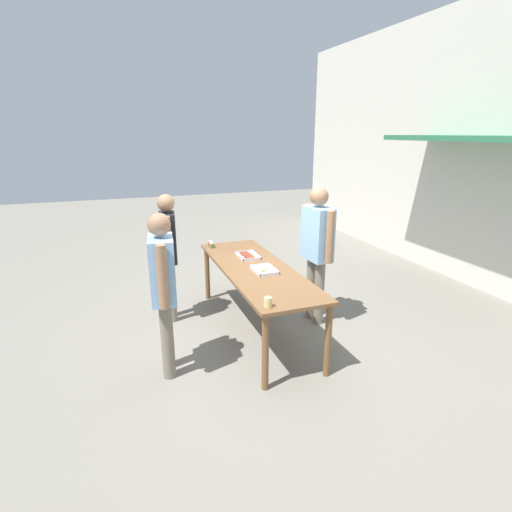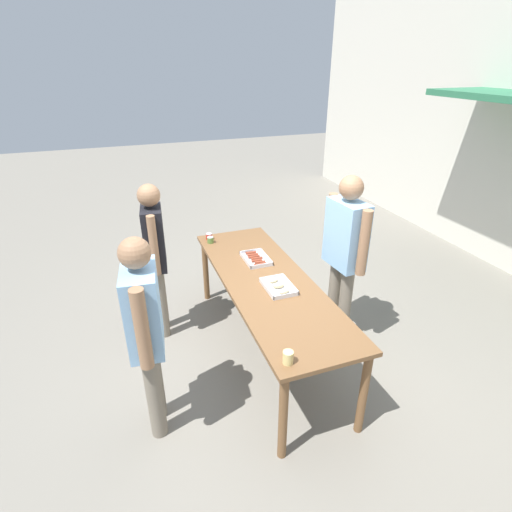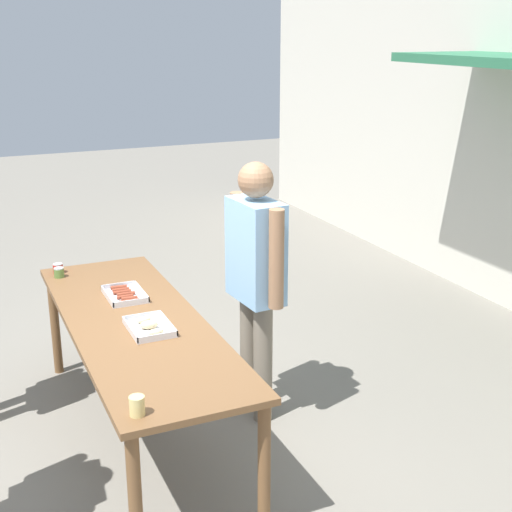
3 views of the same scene
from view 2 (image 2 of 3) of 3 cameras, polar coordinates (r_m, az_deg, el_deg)
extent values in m
plane|color=slate|center=(4.42, 1.48, -13.21)|extent=(24.00, 24.00, 0.00)
cube|color=brown|center=(3.93, 1.63, -3.71)|extent=(2.58, 0.83, 0.04)
cylinder|color=brown|center=(5.08, -7.21, -2.03)|extent=(0.07, 0.07, 0.82)
cylinder|color=brown|center=(3.22, 3.89, -22.07)|extent=(0.07, 0.07, 0.82)
cylinder|color=brown|center=(5.25, 0.22, -0.79)|extent=(0.07, 0.07, 0.82)
cylinder|color=brown|center=(3.48, 15.08, -18.45)|extent=(0.07, 0.07, 0.82)
cube|color=silver|center=(4.30, 0.00, -0.55)|extent=(0.38, 0.25, 0.01)
cube|color=silver|center=(4.25, -1.55, -0.55)|extent=(0.38, 0.01, 0.03)
cube|color=silver|center=(4.32, 1.53, -0.04)|extent=(0.38, 0.01, 0.03)
cube|color=silver|center=(4.44, -0.81, 0.71)|extent=(0.01, 0.25, 0.03)
cube|color=silver|center=(4.13, 0.87, -1.38)|extent=(0.01, 0.25, 0.03)
cylinder|color=brown|center=(4.41, -0.73, 0.48)|extent=(0.04, 0.12, 0.03)
cylinder|color=brown|center=(4.36, -0.47, 0.18)|extent=(0.04, 0.12, 0.03)
cylinder|color=brown|center=(4.33, -0.30, -0.08)|extent=(0.03, 0.13, 0.03)
cylinder|color=brown|center=(4.29, 0.11, -0.33)|extent=(0.03, 0.13, 0.03)
cylinder|color=brown|center=(4.24, 0.11, -0.65)|extent=(0.03, 0.11, 0.03)
cylinder|color=brown|center=(4.21, 0.57, -0.88)|extent=(0.04, 0.11, 0.03)
cylinder|color=brown|center=(4.17, 0.61, -1.19)|extent=(0.03, 0.14, 0.03)
cube|color=silver|center=(3.79, 3.24, -4.59)|extent=(0.37, 0.25, 0.01)
cube|color=silver|center=(3.74, 1.50, -4.64)|extent=(0.37, 0.01, 0.03)
cube|color=silver|center=(3.82, 4.95, -3.97)|extent=(0.37, 0.01, 0.03)
cube|color=silver|center=(3.92, 2.23, -3.05)|extent=(0.01, 0.25, 0.03)
cube|color=silver|center=(3.64, 4.35, -5.66)|extent=(0.01, 0.25, 0.03)
ellipsoid|color=beige|center=(3.86, 2.55, -3.52)|extent=(0.07, 0.11, 0.04)
ellipsoid|color=beige|center=(3.77, 3.21, -4.20)|extent=(0.08, 0.12, 0.05)
ellipsoid|color=beige|center=(3.69, 4.02, -5.07)|extent=(0.06, 0.10, 0.04)
cylinder|color=#B22319|center=(4.82, -6.72, 2.76)|extent=(0.08, 0.08, 0.07)
cylinder|color=#B2B2B7|center=(4.80, -6.74, 3.17)|extent=(0.07, 0.07, 0.01)
cylinder|color=#567A38|center=(4.72, -6.53, 2.27)|extent=(0.08, 0.08, 0.07)
cylinder|color=#B2B2B7|center=(4.71, -6.55, 2.69)|extent=(0.07, 0.07, 0.01)
cylinder|color=#DBC67A|center=(2.93, 4.60, -14.25)|extent=(0.08, 0.08, 0.10)
cylinder|color=#756B5B|center=(4.54, 11.07, -5.66)|extent=(0.13, 0.13, 0.88)
cylinder|color=#756B5B|center=(4.41, 12.55, -6.89)|extent=(0.13, 0.13, 0.88)
cube|color=#84B2DB|center=(4.11, 12.80, 3.00)|extent=(0.46, 0.28, 0.70)
sphere|color=#936B4C|center=(3.95, 13.51, 9.46)|extent=(0.24, 0.24, 0.24)
cylinder|color=#936B4C|center=(4.31, 10.69, 4.55)|extent=(0.10, 0.10, 0.66)
cylinder|color=#936B4C|center=(3.91, 15.16, 1.77)|extent=(0.10, 0.10, 0.66)
cylinder|color=#756B5B|center=(4.49, -13.31, -6.67)|extent=(0.11, 0.11, 0.83)
cylinder|color=#756B5B|center=(4.63, -13.34, -5.58)|extent=(0.11, 0.11, 0.83)
cube|color=black|center=(4.22, -14.37, 2.45)|extent=(0.39, 0.24, 0.66)
sphere|color=#936B4C|center=(4.06, -15.09, 8.37)|extent=(0.23, 0.23, 0.23)
cylinder|color=#936B4C|center=(4.01, -14.39, 1.40)|extent=(0.08, 0.08, 0.63)
cylinder|color=#936B4C|center=(4.42, -14.40, 3.80)|extent=(0.08, 0.08, 0.63)
cylinder|color=#756B5B|center=(3.45, -14.26, -18.71)|extent=(0.13, 0.13, 0.84)
cylinder|color=#756B5B|center=(3.59, -14.29, -16.49)|extent=(0.13, 0.13, 0.84)
cube|color=#84B2DB|center=(3.06, -15.84, -7.37)|extent=(0.47, 0.29, 0.66)
sphere|color=#936B4C|center=(2.84, -16.98, 0.43)|extent=(0.23, 0.23, 0.23)
cylinder|color=#936B4C|center=(2.83, -15.97, -10.08)|extent=(0.10, 0.10, 0.63)
cylinder|color=#936B4C|center=(3.28, -15.79, -4.55)|extent=(0.10, 0.10, 0.63)
camera|label=1|loc=(1.38, 173.91, -40.64)|focal=28.00mm
camera|label=3|loc=(1.07, 140.74, -30.28)|focal=50.00mm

